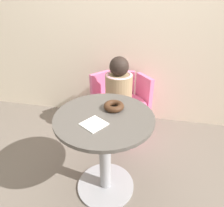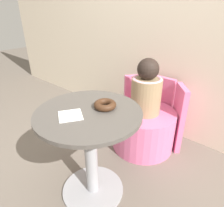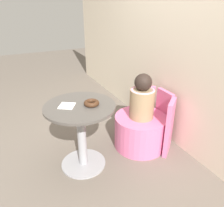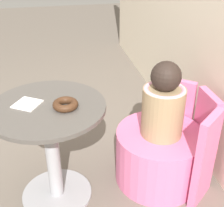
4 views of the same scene
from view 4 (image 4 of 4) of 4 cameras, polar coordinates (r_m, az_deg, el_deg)
name	(u,v)px [view 4 (image 4 of 4)]	position (r m, az deg, el deg)	size (l,w,h in m)	color
ground_plane	(63,194)	(2.25, -8.95, -16.11)	(12.00, 12.00, 0.00)	#665B51
round_table	(51,138)	(1.95, -11.13, -6.18)	(0.68, 0.68, 0.70)	#99999E
tub_chair	(159,156)	(2.25, 8.53, -9.41)	(0.60, 0.60, 0.39)	#DB6693
booth_backrest	(194,136)	(2.26, 14.74, -5.83)	(0.70, 0.26, 0.65)	#DB6693
child_figure	(164,104)	(2.01, 9.40, 0.00)	(0.28, 0.28, 0.51)	#937A56
donut	(65,104)	(1.78, -8.52, -0.16)	(0.15, 0.15, 0.04)	#3D2314
paper_napkin	(27,104)	(1.87, -15.23, -0.07)	(0.19, 0.19, 0.01)	white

